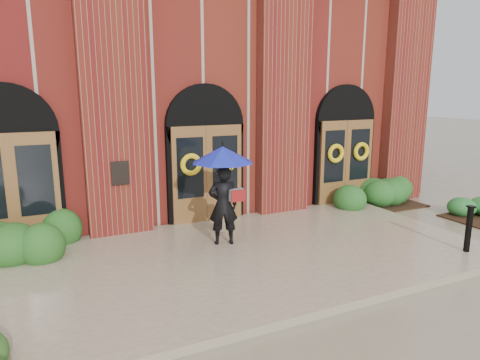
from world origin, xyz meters
TOP-DOWN VIEW (x-y plane):
  - ground at (0.00, 0.00)m, footprint 90.00×90.00m
  - landing at (0.00, 0.15)m, footprint 10.00×5.30m
  - church_building at (0.00, 8.78)m, footprint 16.20×12.53m
  - man_with_umbrella at (-0.33, 0.91)m, footprint 1.70×1.70m
  - metal_post at (4.16, -1.77)m, footprint 0.17×0.17m
  - hedge_wall_right at (5.20, 2.20)m, footprint 3.04×1.22m
  - hedge_front_right at (7.00, 0.00)m, footprint 1.43×1.23m

SIDE VIEW (x-z plane):
  - ground at x=0.00m, z-range 0.00..0.00m
  - landing at x=0.00m, z-range 0.00..0.15m
  - hedge_front_right at x=7.00m, z-range 0.00..0.51m
  - hedge_wall_right at x=5.20m, z-range 0.00..0.78m
  - metal_post at x=4.16m, z-range 0.18..1.19m
  - man_with_umbrella at x=-0.33m, z-range 0.59..2.79m
  - church_building at x=0.00m, z-range 0.00..7.00m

